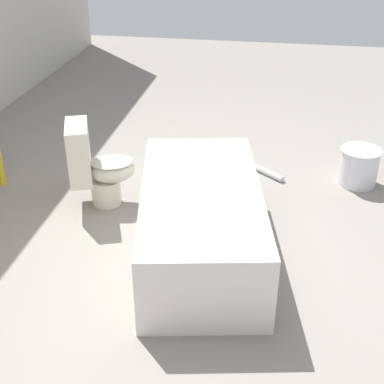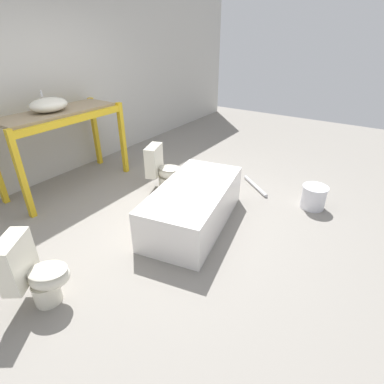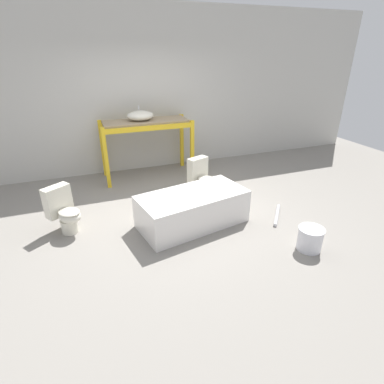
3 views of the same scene
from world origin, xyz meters
name	(u,v)px [view 3 (image 3 of 3)]	position (x,y,z in m)	size (l,w,h in m)	color
ground_plane	(174,211)	(0.00, 0.00, 0.00)	(12.00, 12.00, 0.00)	gray
warehouse_wall_rear	(140,92)	(0.00, 2.19, 1.60)	(10.80, 0.08, 3.20)	beige
shelving_rack	(146,131)	(-0.03, 1.65, 0.94)	(1.74, 0.72, 1.14)	gold
sink_basin	(140,116)	(-0.12, 1.66, 1.23)	(0.51, 0.40, 0.27)	silver
bathtub_main	(193,207)	(0.15, -0.47, 0.29)	(1.67, 1.04, 0.50)	white
toilet_near	(202,178)	(0.65, 0.41, 0.33)	(0.47, 0.57, 0.67)	silver
toilet_far	(64,211)	(-1.60, -0.03, 0.33)	(0.54, 0.58, 0.67)	silver
bucket_white	(310,238)	(1.34, -1.59, 0.16)	(0.33, 0.33, 0.31)	silver
loose_pipe	(277,215)	(1.46, -0.73, 0.03)	(0.46, 0.55, 0.05)	#B7B7BC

